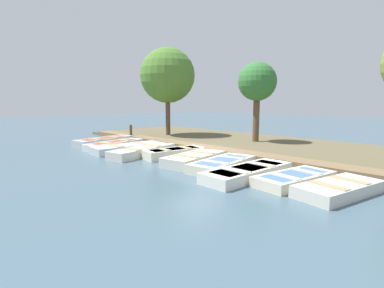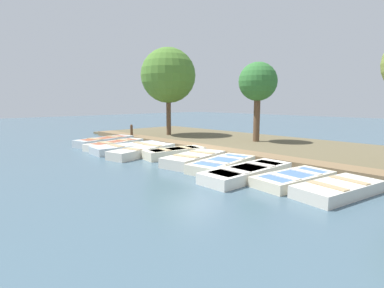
% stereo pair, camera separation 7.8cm
% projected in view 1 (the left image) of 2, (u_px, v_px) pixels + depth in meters
% --- Properties ---
extents(ground_plane, '(80.00, 80.00, 0.00)m').
position_uv_depth(ground_plane, '(190.00, 156.00, 13.78)').
color(ground_plane, '#425B6B').
extents(shore_bank, '(8.00, 24.00, 0.14)m').
position_uv_depth(shore_bank, '(253.00, 144.00, 17.21)').
color(shore_bank, brown).
rests_on(shore_bank, ground_plane).
extents(dock_walkway, '(1.00, 21.26, 0.29)m').
position_uv_depth(dock_walkway, '(209.00, 150.00, 14.61)').
color(dock_walkway, brown).
rests_on(dock_walkway, ground_plane).
extents(rowboat_0, '(3.62, 1.77, 0.42)m').
position_uv_depth(rowboat_0, '(104.00, 141.00, 17.16)').
color(rowboat_0, '#B2BCC1').
rests_on(rowboat_0, ground_plane).
extents(rowboat_1, '(3.55, 1.73, 0.37)m').
position_uv_depth(rowboat_1, '(115.00, 144.00, 16.05)').
color(rowboat_1, silver).
rests_on(rowboat_1, ground_plane).
extents(rowboat_2, '(3.64, 1.45, 0.37)m').
position_uv_depth(rowboat_2, '(128.00, 148.00, 14.91)').
color(rowboat_2, '#B2BCC1').
rests_on(rowboat_2, ground_plane).
extents(rowboat_3, '(3.69, 1.75, 0.40)m').
position_uv_depth(rowboat_3, '(143.00, 151.00, 13.85)').
color(rowboat_3, beige).
rests_on(rowboat_3, ground_plane).
extents(rowboat_4, '(2.90, 1.41, 0.42)m').
position_uv_depth(rowboat_4, '(175.00, 153.00, 13.35)').
color(rowboat_4, beige).
rests_on(rowboat_4, ground_plane).
extents(rowboat_5, '(3.06, 1.73, 0.41)m').
position_uv_depth(rowboat_5, '(194.00, 159.00, 11.98)').
color(rowboat_5, beige).
rests_on(rowboat_5, ground_plane).
extents(rowboat_6, '(3.15, 1.69, 0.37)m').
position_uv_depth(rowboat_6, '(222.00, 164.00, 11.09)').
color(rowboat_6, beige).
rests_on(rowboat_6, ground_plane).
extents(rowboat_7, '(3.57, 1.23, 0.37)m').
position_uv_depth(rowboat_7, '(248.00, 172.00, 9.80)').
color(rowboat_7, silver).
rests_on(rowboat_7, ground_plane).
extents(rowboat_8, '(2.89, 1.55, 0.33)m').
position_uv_depth(rowboat_8, '(295.00, 178.00, 9.11)').
color(rowboat_8, beige).
rests_on(rowboat_8, ground_plane).
extents(rowboat_9, '(2.81, 1.63, 0.35)m').
position_uv_depth(rowboat_9, '(339.00, 188.00, 8.02)').
color(rowboat_9, beige).
rests_on(rowboat_9, ground_plane).
extents(mooring_post_near, '(0.17, 0.17, 0.99)m').
position_uv_depth(mooring_post_near, '(131.00, 132.00, 19.49)').
color(mooring_post_near, brown).
rests_on(mooring_post_near, ground_plane).
extents(park_tree_far_left, '(3.73, 3.73, 6.09)m').
position_uv_depth(park_tree_far_left, '(167.00, 76.00, 20.41)').
color(park_tree_far_left, brown).
rests_on(park_tree_far_left, ground_plane).
extents(park_tree_left, '(2.21, 2.21, 4.70)m').
position_uv_depth(park_tree_left, '(257.00, 83.00, 17.14)').
color(park_tree_left, brown).
rests_on(park_tree_left, ground_plane).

